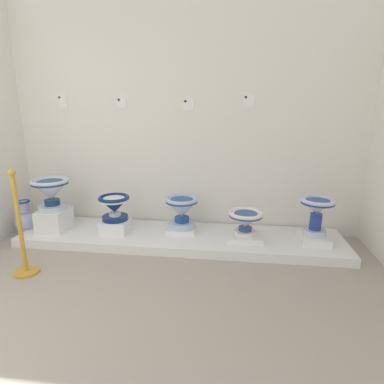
# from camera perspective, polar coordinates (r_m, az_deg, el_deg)

# --- Properties ---
(ground_plane) EXTENTS (6.14, 5.40, 0.02)m
(ground_plane) POSITION_cam_1_polar(r_m,az_deg,el_deg) (2.42, -8.62, -23.42)
(ground_plane) COLOR #A3998C
(wall_back) EXTENTS (4.34, 0.06, 2.93)m
(wall_back) POSITION_cam_1_polar(r_m,az_deg,el_deg) (3.79, -1.25, 14.66)
(wall_back) COLOR white
(wall_back) RESTS_ON ground_plane
(display_platform) EXTENTS (3.63, 0.80, 0.10)m
(display_platform) POSITION_cam_1_polar(r_m,az_deg,el_deg) (3.64, -2.20, -8.29)
(display_platform) COLOR white
(display_platform) RESTS_ON ground_plane
(plinth_block_pale_glazed) EXTENTS (0.31, 0.35, 0.25)m
(plinth_block_pale_glazed) POSITION_cam_1_polar(r_m,az_deg,el_deg) (4.02, -23.71, -4.66)
(plinth_block_pale_glazed) COLOR white
(plinth_block_pale_glazed) RESTS_ON display_platform
(antique_toilet_pale_glazed) EXTENTS (0.42, 0.42, 0.36)m
(antique_toilet_pale_glazed) POSITION_cam_1_polar(r_m,az_deg,el_deg) (3.92, -24.25, 0.24)
(antique_toilet_pale_glazed) COLOR silver
(antique_toilet_pale_glazed) RESTS_ON plinth_block_pale_glazed
(plinth_block_central_ornate) EXTENTS (0.30, 0.29, 0.15)m
(plinth_block_central_ornate) POSITION_cam_1_polar(r_m,az_deg,el_deg) (3.75, -13.68, -5.96)
(plinth_block_central_ornate) COLOR white
(plinth_block_central_ornate) RESTS_ON display_platform
(antique_toilet_central_ornate) EXTENTS (0.35, 0.35, 0.28)m
(antique_toilet_central_ornate) POSITION_cam_1_polar(r_m,az_deg,el_deg) (3.67, -13.92, -2.33)
(antique_toilet_central_ornate) COLOR navy
(antique_toilet_central_ornate) RESTS_ON plinth_block_central_ornate
(plinth_block_rightmost) EXTENTS (0.33, 0.31, 0.05)m
(plinth_block_rightmost) POSITION_cam_1_polar(r_m,az_deg,el_deg) (3.67, -1.84, -6.77)
(plinth_block_rightmost) COLOR white
(plinth_block_rightmost) RESTS_ON display_platform
(antique_toilet_rightmost) EXTENTS (0.38, 0.38, 0.36)m
(antique_toilet_rightmost) POSITION_cam_1_polar(r_m,az_deg,el_deg) (3.59, -1.87, -3.08)
(antique_toilet_rightmost) COLOR silver
(antique_toilet_rightmost) RESTS_ON plinth_block_rightmost
(plinth_block_tall_cobalt) EXTENTS (0.38, 0.31, 0.06)m
(plinth_block_tall_cobalt) POSITION_cam_1_polar(r_m,az_deg,el_deg) (3.51, 9.55, -8.05)
(plinth_block_tall_cobalt) COLOR white
(plinth_block_tall_cobalt) RESTS_ON display_platform
(antique_toilet_tall_cobalt) EXTENTS (0.37, 0.37, 0.26)m
(antique_toilet_tall_cobalt) POSITION_cam_1_polar(r_m,az_deg,el_deg) (3.43, 9.69, -4.93)
(antique_toilet_tall_cobalt) COLOR white
(antique_toilet_tall_cobalt) RESTS_ON plinth_block_tall_cobalt
(plinth_block_squat_floral) EXTENTS (0.29, 0.34, 0.08)m
(plinth_block_squat_floral) POSITION_cam_1_polar(r_m,az_deg,el_deg) (3.63, 21.23, -7.86)
(plinth_block_squat_floral) COLOR white
(plinth_block_squat_floral) RESTS_ON display_platform
(antique_toilet_squat_floral) EXTENTS (0.36, 0.36, 0.41)m
(antique_toilet_squat_floral) POSITION_cam_1_polar(r_m,az_deg,el_deg) (3.52, 21.73, -2.90)
(antique_toilet_squat_floral) COLOR silver
(antique_toilet_squat_floral) RESTS_ON plinth_block_squat_floral
(info_placard_first) EXTENTS (0.11, 0.01, 0.15)m
(info_placard_first) POSITION_cam_1_polar(r_m,az_deg,el_deg) (4.25, -22.44, 14.99)
(info_placard_first) COLOR white
(info_placard_second) EXTENTS (0.10, 0.01, 0.12)m
(info_placard_second) POSITION_cam_1_polar(r_m,az_deg,el_deg) (3.94, -12.66, 15.53)
(info_placard_second) COLOR white
(info_placard_third) EXTENTS (0.13, 0.01, 0.13)m
(info_placard_third) POSITION_cam_1_polar(r_m,az_deg,el_deg) (3.74, -0.59, 15.57)
(info_placard_third) COLOR white
(info_placard_fourth) EXTENTS (0.12, 0.01, 0.13)m
(info_placard_fourth) POSITION_cam_1_polar(r_m,az_deg,el_deg) (3.71, 10.34, 15.98)
(info_placard_fourth) COLOR white
(decorative_vase_spare) EXTENTS (0.25, 0.25, 0.43)m
(decorative_vase_spare) POSITION_cam_1_polar(r_m,az_deg,el_deg) (4.28, -27.92, -4.68)
(decorative_vase_spare) COLOR navy
(decorative_vase_spare) RESTS_ON ground_plane
(stanchion_post_near_left) EXTENTS (0.22, 0.22, 0.99)m
(stanchion_post_near_left) POSITION_cam_1_polar(r_m,az_deg,el_deg) (3.27, -28.49, -7.77)
(stanchion_post_near_left) COLOR gold
(stanchion_post_near_left) RESTS_ON ground_plane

